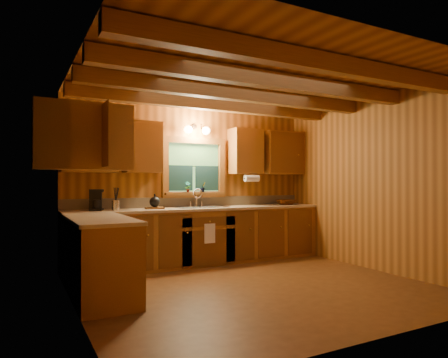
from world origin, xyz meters
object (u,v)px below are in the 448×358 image
cutting_board (155,208)px  wicker_basket (286,202)px  sink (201,210)px  coffee_maker (96,200)px

cutting_board → wicker_basket: wicker_basket is taller
cutting_board → wicker_basket: 2.45m
sink → cutting_board: size_ratio=2.95×
sink → cutting_board: 0.76m
sink → wicker_basket: 1.69m
cutting_board → wicker_basket: (2.45, -0.02, 0.03)m
coffee_maker → cutting_board: coffee_maker is taller
coffee_maker → sink: bearing=17.8°
coffee_maker → cutting_board: (0.86, -0.02, -0.14)m
sink → cutting_board: bearing=178.1°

